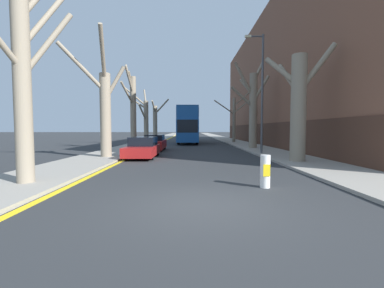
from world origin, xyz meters
The scene contains 18 objects.
ground_plane centered at (0.00, 0.00, 0.00)m, with size 300.00×300.00×0.00m, color #2B2D30.
sidewalk_left centered at (-6.16, 50.00, 0.06)m, with size 3.36×120.00×0.12m, color gray.
sidewalk_right centered at (6.16, 50.00, 0.06)m, with size 3.36×120.00×0.12m, color gray.
building_facade_right centered at (12.83, 24.48, 7.48)m, with size 10.08×42.13×14.98m.
kerb_line_stripe centered at (-4.30, 50.00, 0.00)m, with size 0.24×120.00×0.01m, color yellow.
street_tree_left_0 centered at (-5.74, 2.35, 3.66)m, with size 1.79×3.95×7.66m.
street_tree_left_1 centered at (-5.74, 10.17, 3.28)m, with size 3.64×3.45×7.66m.
street_tree_left_2 centered at (-5.57, 17.56, 3.80)m, with size 1.41×3.97×8.19m.
street_tree_left_3 centered at (-5.67, 24.67, 3.13)m, with size 2.76×3.88×6.88m.
street_tree_left_4 centered at (-5.54, 33.16, 3.08)m, with size 2.60×4.67×6.39m.
street_tree_right_0 centered at (5.70, 7.96, 3.29)m, with size 3.40×3.20×6.45m.
street_tree_right_1 centered at (5.60, 17.87, 3.98)m, with size 3.55×1.83×8.11m.
street_tree_right_2 centered at (5.85, 28.86, 3.45)m, with size 5.29×2.37×7.16m.
double_decker_bus centered at (-0.55, 28.05, 2.62)m, with size 2.62×10.89×4.63m.
parked_car_0 centered at (-3.42, 10.77, 0.65)m, with size 1.83×4.53×1.37m.
parked_car_1 centered at (-3.42, 16.43, 0.66)m, with size 1.74×4.49×1.38m.
lamp_post centered at (4.89, 12.49, 4.81)m, with size 1.40×0.20×8.69m.
traffic_bollard centered at (2.14, 1.91, 0.53)m, with size 0.32×0.33×1.06m.
Camera 1 is at (-0.31, -6.28, 1.90)m, focal length 24.00 mm.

